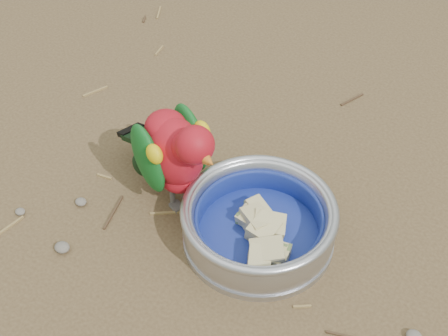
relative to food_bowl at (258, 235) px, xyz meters
The scene contains 6 objects.
ground 0.06m from the food_bowl, 132.42° to the right, with size 60.00×60.00×0.00m, color brown.
food_bowl is the anchor object (origin of this frame).
bowl_wall 0.03m from the food_bowl, ahead, with size 0.20×0.20×0.04m, color #B2B2BA, non-canonical shape.
fruit_wedges 0.02m from the food_bowl, ahead, with size 0.12×0.12×0.03m, color #D0C083, non-canonical shape.
lory_parrot 0.15m from the food_bowl, behind, with size 0.09×0.19×0.16m, color #A8101C, non-canonical shape.
ground_debris 0.03m from the food_bowl, 147.58° to the left, with size 0.90×0.80×0.01m, color olive, non-canonical shape.
Camera 1 is at (0.28, -0.49, 0.71)m, focal length 55.00 mm.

